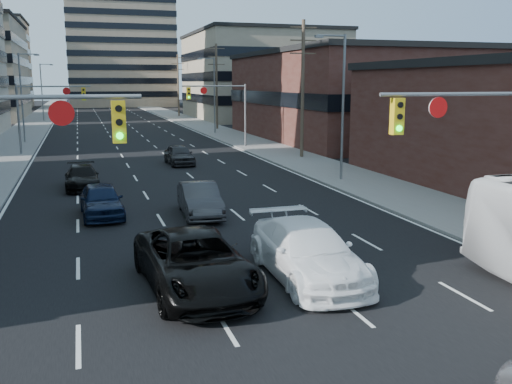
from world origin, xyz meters
name	(u,v)px	position (x,y,z in m)	size (l,w,h in m)	color
road_surface	(102,109)	(0.00, 130.00, 0.01)	(18.00, 300.00, 0.02)	black
sidewalk_left	(49,110)	(-11.50, 130.00, 0.07)	(5.00, 300.00, 0.15)	slate
sidewalk_right	(152,108)	(11.50, 130.00, 0.07)	(5.00, 300.00, 0.15)	slate
storefront_right_mid	(355,97)	(24.00, 50.00, 4.50)	(20.00, 30.00, 9.00)	#472119
office_right_far	(260,77)	(25.00, 88.00, 7.00)	(22.00, 28.00, 14.00)	gray
bg_block_right	(235,83)	(32.00, 130.00, 6.00)	(22.00, 22.00, 12.00)	gray
signal_near_right	(488,140)	(7.45, 8.00, 4.33)	(6.59, 0.33, 6.00)	slate
signal_far_left	(47,104)	(-7.68, 45.00, 4.30)	(6.09, 0.33, 6.00)	slate
signal_far_right	(221,102)	(7.68, 45.00, 4.30)	(6.09, 0.33, 6.00)	slate
utility_pole_block	(303,87)	(12.20, 36.00, 5.78)	(2.20, 0.28, 11.00)	#4C3D2D
utility_pole_midblock	(217,85)	(12.20, 66.00, 5.78)	(2.20, 0.28, 11.00)	#4C3D2D
utility_pole_distant	(178,84)	(12.20, 96.00, 5.78)	(2.20, 0.28, 11.00)	#4C3D2D
streetlight_left_mid	(23,93)	(-10.34, 55.00, 5.05)	(2.03, 0.22, 9.00)	slate
streetlight_left_far	(43,89)	(-10.34, 90.00, 5.05)	(2.03, 0.22, 9.00)	slate
streetlight_right_near	(341,100)	(10.34, 25.00, 5.05)	(2.03, 0.22, 9.00)	slate
streetlight_right_far	(213,92)	(10.34, 60.00, 5.05)	(2.03, 0.22, 9.00)	slate
black_pickup	(195,262)	(-2.00, 8.86, 0.87)	(2.88, 6.25, 1.74)	black
white_van	(307,252)	(1.60, 8.83, 0.88)	(2.48, 6.10, 1.77)	white
sedan_blue	(101,200)	(-4.31, 19.55, 0.78)	(1.84, 4.56, 1.55)	black
sedan_grey_center	(200,200)	(0.08, 18.34, 0.77)	(1.63, 4.67, 1.54)	#323134
sedan_black_far	(82,177)	(-5.12, 27.19, 0.68)	(1.90, 4.67, 1.36)	black
sedan_grey_right	(179,155)	(2.00, 35.40, 0.76)	(1.79, 4.45, 1.52)	#2B2B2D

